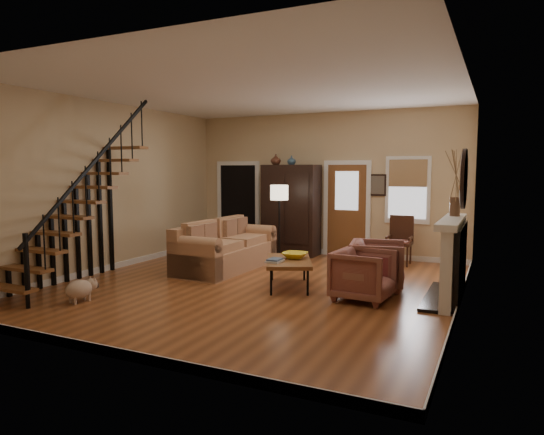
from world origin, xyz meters
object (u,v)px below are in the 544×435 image
at_px(armchair_right, 378,265).
at_px(sofa, 226,247).
at_px(armoire, 291,210).
at_px(coffee_table, 289,273).
at_px(armchair_left, 363,275).
at_px(floor_lamp, 279,224).
at_px(side_chair, 399,241).

bearing_deg(armchair_right, sofa, 73.81).
relative_size(armoire, coffee_table, 1.69).
xyz_separation_m(armchair_left, floor_lamp, (-2.41, 2.22, 0.44)).
height_order(armchair_right, side_chair, side_chair).
xyz_separation_m(armoire, side_chair, (2.55, -0.20, -0.54)).
distance_m(armoire, sofa, 2.27).
xyz_separation_m(armoire, floor_lamp, (0.17, -1.04, -0.22)).
xyz_separation_m(sofa, armchair_left, (3.08, -1.13, -0.07)).
height_order(sofa, floor_lamp, floor_lamp).
height_order(armchair_left, floor_lamp, floor_lamp).
distance_m(armchair_left, side_chair, 3.06).
bearing_deg(armoire, armchair_left, -51.66).
distance_m(sofa, armchair_right, 3.12).
relative_size(armchair_right, floor_lamp, 0.53).
height_order(sofa, armchair_right, sofa).
height_order(armoire, sofa, armoire).
relative_size(coffee_table, side_chair, 1.22).
bearing_deg(coffee_table, armchair_left, -10.97).
xyz_separation_m(sofa, side_chair, (3.05, 1.93, 0.06)).
relative_size(coffee_table, armchair_left, 1.46).
bearing_deg(floor_lamp, sofa, -121.67).
bearing_deg(coffee_table, armchair_right, 22.34).
height_order(sofa, coffee_table, sofa).
relative_size(armchair_left, floor_lamp, 0.51).
bearing_deg(side_chair, armchair_left, -89.45).
bearing_deg(coffee_table, sofa, 153.32).
height_order(coffee_table, side_chair, side_chair).
bearing_deg(coffee_table, armoire, 112.31).
relative_size(coffee_table, floor_lamp, 0.75).
distance_m(armoire, armchair_right, 3.62).
distance_m(coffee_table, armchair_right, 1.50).
xyz_separation_m(armchair_right, side_chair, (-0.06, 2.23, 0.11)).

